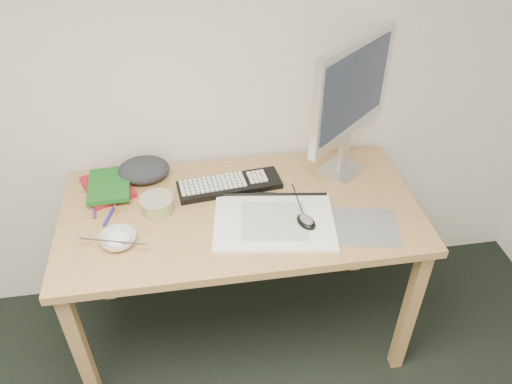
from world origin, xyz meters
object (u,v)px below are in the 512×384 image
at_px(sketchpad, 274,222).
at_px(keyboard, 229,185).
at_px(rice_bowl, 118,240).
at_px(monitor, 351,93).
at_px(desk, 241,224).

relative_size(sketchpad, keyboard, 1.07).
distance_m(sketchpad, rice_bowl, 0.57).
relative_size(sketchpad, rice_bowl, 3.48).
bearing_deg(monitor, desk, 161.08).
height_order(sketchpad, keyboard, keyboard).
xyz_separation_m(sketchpad, monitor, (0.35, 0.30, 0.36)).
xyz_separation_m(keyboard, rice_bowl, (-0.43, -0.27, 0.01)).
relative_size(desk, keyboard, 3.31).
bearing_deg(sketchpad, keyboard, 128.00).
distance_m(monitor, rice_bowl, 1.04).
bearing_deg(rice_bowl, keyboard, 32.26).
height_order(sketchpad, monitor, monitor).
relative_size(monitor, rice_bowl, 4.50).
bearing_deg(desk, monitor, 22.41).
bearing_deg(sketchpad, monitor, 48.54).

